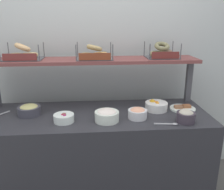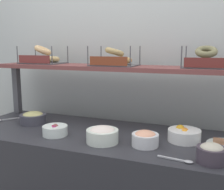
% 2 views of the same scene
% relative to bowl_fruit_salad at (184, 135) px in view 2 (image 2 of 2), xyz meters
% --- Properties ---
extents(back_wall, '(3.12, 0.06, 2.40)m').
position_rel_bowl_fruit_salad_xyz_m(back_wall, '(-0.53, 0.50, 0.31)').
color(back_wall, '#B9BFBC').
rests_on(back_wall, ground_plane).
extents(shelf_riser_left, '(0.05, 0.05, 0.40)m').
position_rel_bowl_fruit_salad_xyz_m(shelf_riser_left, '(-1.43, 0.22, 0.16)').
color(shelf_riser_left, '#4C4C51').
rests_on(shelf_riser_left, deli_counter).
extents(upper_shelf, '(1.88, 0.32, 0.03)m').
position_rel_bowl_fruit_salad_xyz_m(upper_shelf, '(-0.53, 0.22, 0.38)').
color(upper_shelf, brown).
rests_on(upper_shelf, shelf_riser_left).
extents(bowl_fruit_salad, '(0.20, 0.20, 0.09)m').
position_rel_bowl_fruit_salad_xyz_m(bowl_fruit_salad, '(0.00, 0.00, 0.00)').
color(bowl_fruit_salad, white).
rests_on(bowl_fruit_salad, deli_counter).
extents(bowl_beet_salad, '(0.16, 0.16, 0.07)m').
position_rel_bowl_fruit_salad_xyz_m(bowl_beet_salad, '(-0.79, -0.19, -0.01)').
color(bowl_beet_salad, white).
rests_on(bowl_beet_salad, deli_counter).
extents(bowl_lox_spread, '(0.16, 0.16, 0.09)m').
position_rel_bowl_fruit_salad_xyz_m(bowl_lox_spread, '(-0.20, -0.17, 0.01)').
color(bowl_lox_spread, silver).
rests_on(bowl_lox_spread, deli_counter).
extents(bowl_cream_cheese, '(0.19, 0.19, 0.10)m').
position_rel_bowl_fruit_salad_xyz_m(bowl_cream_cheese, '(-0.45, -0.21, 0.01)').
color(bowl_cream_cheese, white).
rests_on(bowl_cream_cheese, deli_counter).
extents(bowl_hummus, '(0.19, 0.19, 0.09)m').
position_rel_bowl_fruit_salad_xyz_m(bowl_hummus, '(-1.10, -0.02, 0.01)').
color(bowl_hummus, '#41404B').
rests_on(bowl_hummus, deli_counter).
extents(bowl_tuna_salad, '(0.15, 0.15, 0.10)m').
position_rel_bowl_fruit_salad_xyz_m(bowl_tuna_salad, '(0.17, -0.28, 0.01)').
color(bowl_tuna_salad, '#3C343E').
rests_on(bowl_tuna_salad, deli_counter).
extents(serving_spoon_near_plate, '(0.18, 0.04, 0.01)m').
position_rel_bowl_fruit_salad_xyz_m(serving_spoon_near_plate, '(0.02, -0.32, -0.03)').
color(serving_spoon_near_plate, '#B7B7BC').
rests_on(serving_spoon_near_plate, deli_counter).
extents(serving_spoon_by_edge, '(0.12, 0.15, 0.01)m').
position_rel_bowl_fruit_salad_xyz_m(serving_spoon_by_edge, '(-1.36, -0.03, -0.03)').
color(serving_spoon_by_edge, '#B7B7BC').
rests_on(serving_spoon_by_edge, deli_counter).
extents(bagel_basket_plain, '(0.33, 0.24, 0.15)m').
position_rel_bowl_fruit_salad_xyz_m(bagel_basket_plain, '(-1.16, 0.23, 0.44)').
color(bagel_basket_plain, '#4C4C51').
rests_on(bagel_basket_plain, upper_shelf).
extents(bagel_basket_sesame, '(0.32, 0.26, 0.14)m').
position_rel_bowl_fruit_salad_xyz_m(bagel_basket_sesame, '(-0.54, 0.20, 0.44)').
color(bagel_basket_sesame, '#4C4C51').
rests_on(bagel_basket_sesame, upper_shelf).
extents(bagel_basket_poppy, '(0.29, 0.25, 0.15)m').
position_rel_bowl_fruit_salad_xyz_m(bagel_basket_poppy, '(0.09, 0.23, 0.44)').
color(bagel_basket_poppy, '#4C4C51').
rests_on(bagel_basket_poppy, upper_shelf).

